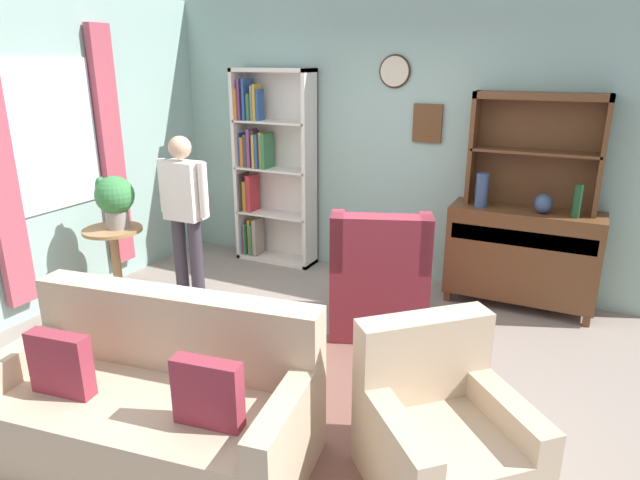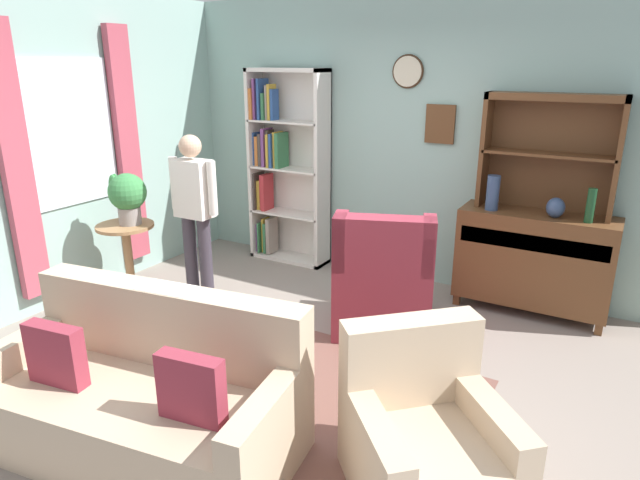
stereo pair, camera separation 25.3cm
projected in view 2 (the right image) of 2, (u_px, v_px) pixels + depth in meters
The scene contains 16 objects.
ground_plane at pixel (295, 367), 4.11m from camera, with size 5.40×4.60×0.02m, color gray.
wall_back at pixel (409, 142), 5.42m from camera, with size 5.00×0.09×2.80m.
wall_left at pixel (56, 152), 4.89m from camera, with size 0.16×4.20×2.80m.
area_rug at pixel (296, 393), 3.77m from camera, with size 2.34×1.70×0.01m, color brown.
bookshelf at pixel (282, 167), 6.04m from camera, with size 0.90×0.30×2.10m.
sideboard at pixel (533, 258), 4.85m from camera, with size 1.30×0.45×0.92m.
sideboard_hutch at pixel (551, 137), 4.61m from camera, with size 1.10×0.26×1.00m.
vase_tall at pixel (493, 193), 4.80m from camera, with size 0.11×0.11×0.31m, color #33476B.
vase_round at pixel (556, 208), 4.58m from camera, with size 0.15×0.15×0.17m, color #33476B.
bottle_wine at pixel (591, 206), 4.42m from camera, with size 0.07×0.07×0.28m, color #194223.
couch_floral at pixel (146, 399), 3.17m from camera, with size 1.90×1.10×0.90m.
armchair_floral at pixel (425, 444), 2.83m from camera, with size 1.08×1.08×0.88m.
wingback_chair at pixel (383, 288), 4.53m from camera, with size 1.01×1.02×1.05m.
plant_stand at pixel (128, 254), 5.13m from camera, with size 0.52×0.52×0.74m.
potted_plant_large at pixel (127, 195), 4.97m from camera, with size 0.34×0.34×0.47m.
person_reading at pixel (195, 207), 4.98m from camera, with size 0.52×0.21×1.56m.
Camera 2 is at (1.97, -3.03, 2.17)m, focal length 30.84 mm.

